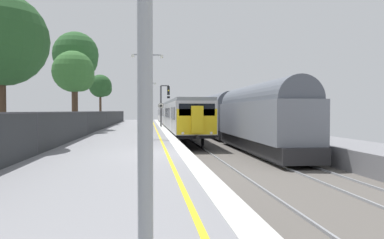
{
  "coord_description": "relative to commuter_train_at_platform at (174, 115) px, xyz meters",
  "views": [
    {
      "loc": [
        -1.12,
        -14.48,
        1.74
      ],
      "look_at": [
        1.73,
        8.24,
        1.18
      ],
      "focal_mm": 33.02,
      "sensor_mm": 36.0,
      "label": 1
    }
  ],
  "objects": [
    {
      "name": "speed_limit_sign",
      "position": [
        -1.85,
        -6.52,
        0.38
      ],
      "size": [
        0.59,
        0.08,
        2.57
      ],
      "color": "#59595B",
      "rests_on": "ground"
    },
    {
      "name": "platform_lamp_mid",
      "position": [
        -3.24,
        -21.4,
        1.91
      ],
      "size": [
        2.0,
        0.2,
        5.34
      ],
      "color": "#93999E",
      "rests_on": "ground"
    },
    {
      "name": "background_tree_left",
      "position": [
        -9.93,
        -26.41,
        3.66
      ],
      "size": [
        4.29,
        4.29,
        7.19
      ],
      "color": "#473323",
      "rests_on": "ground"
    },
    {
      "name": "ground",
      "position": [
        0.54,
        -29.24,
        -1.88
      ],
      "size": [
        17.4,
        110.0,
        1.21
      ],
      "color": "gray"
    },
    {
      "name": "background_tree_back",
      "position": [
        -9.14,
        2.59,
        3.55
      ],
      "size": [
        2.9,
        2.9,
        6.37
      ],
      "color": "#473323",
      "rests_on": "ground"
    },
    {
      "name": "signal_gantry",
      "position": [
        -1.46,
        -3.75,
        1.65
      ],
      "size": [
        1.1,
        0.24,
        4.64
      ],
      "color": "#47474C",
      "rests_on": "ground"
    },
    {
      "name": "freight_train_adjacent_track",
      "position": [
        4.0,
        0.19,
        0.15
      ],
      "size": [
        2.6,
        57.31,
        4.43
      ],
      "color": "#232326",
      "rests_on": "ground"
    },
    {
      "name": "platform_lamp_far",
      "position": [
        -3.24,
        -2.27,
        1.77
      ],
      "size": [
        2.0,
        0.2,
        5.08
      ],
      "color": "#93999E",
      "rests_on": "ground"
    },
    {
      "name": "platform_back_fence",
      "position": [
        -7.55,
        -29.24,
        -0.38
      ],
      "size": [
        0.07,
        99.0,
        1.7
      ],
      "color": "#282B2D",
      "rests_on": "ground"
    },
    {
      "name": "background_tree_centre",
      "position": [
        -9.17,
        -13.59,
        3.58
      ],
      "size": [
        3.39,
        3.39,
        6.67
      ],
      "color": "#473323",
      "rests_on": "ground"
    },
    {
      "name": "commuter_train_at_platform",
      "position": [
        0.0,
        0.0,
        0.0
      ],
      "size": [
        2.83,
        41.93,
        3.81
      ],
      "color": "#B7B7BC",
      "rests_on": "ground"
    },
    {
      "name": "background_tree_right",
      "position": [
        -9.78,
        -9.5,
        5.57
      ],
      "size": [
        4.19,
        4.19,
        9.12
      ],
      "color": "#473323",
      "rests_on": "ground"
    }
  ]
}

